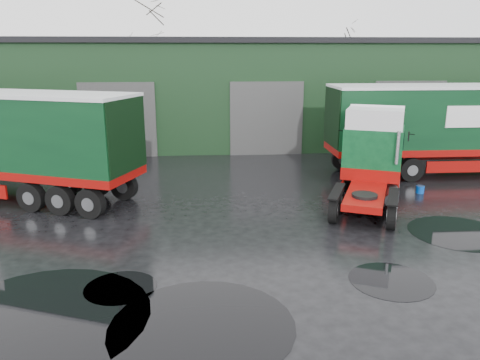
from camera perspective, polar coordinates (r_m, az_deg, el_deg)
name	(u,v)px	position (r m, az deg, el deg)	size (l,w,h in m)	color
ground	(259,265)	(12.80, 2.35, -10.33)	(100.00, 100.00, 0.00)	black
warehouse	(255,89)	(31.72, 1.83, 11.04)	(32.40, 12.40, 6.30)	black
hero_tractor	(370,161)	(17.42, 15.54, 2.26)	(2.41, 5.68, 3.53)	#0B4520
lorry_right	(462,130)	(23.86, 25.45, 5.53)	(2.74, 15.83, 4.16)	silver
wash_bucket	(420,189)	(20.33, 21.09, -1.08)	(0.33, 0.33, 0.31)	#083FAE
tree_back_a	(149,61)	(41.71, -11.03, 14.01)	(4.40, 4.40, 9.50)	black
tree_back_b	(333,73)	(43.02, 11.28, 12.69)	(4.40, 4.40, 7.50)	black
puddle_0	(202,326)	(10.29, -4.64, -17.29)	(3.94, 3.94, 0.01)	black
puddle_1	(459,233)	(16.46, 25.09, -5.83)	(3.10, 3.10, 0.01)	black
puddle_2	(38,319)	(11.34, -23.42, -15.28)	(4.80, 4.80, 0.01)	black
puddle_3	(391,281)	(12.57, 17.96, -11.60)	(2.10, 2.10, 0.01)	black
puddle_4	(121,287)	(12.04, -14.36, -12.57)	(1.76, 1.76, 0.01)	black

